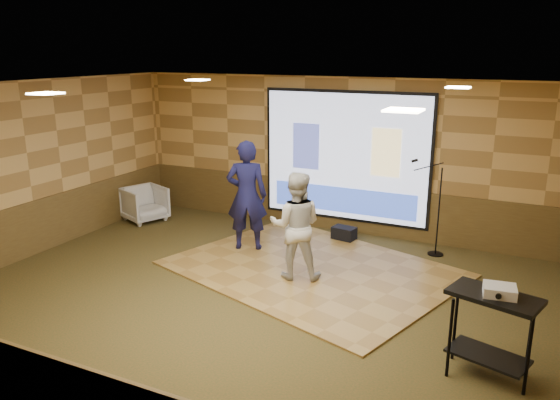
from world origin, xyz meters
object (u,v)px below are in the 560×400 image
at_px(av_table, 492,319).
at_px(mic_stand, 434,227).
at_px(banquet_chair, 145,204).
at_px(projector, 500,291).
at_px(dance_floor, 312,269).
at_px(player_left, 247,195).
at_px(duffel_bag, 344,234).
at_px(player_right, 296,226).
at_px(projector_screen, 345,158).

distance_m(av_table, mic_stand, 3.74).
bearing_deg(banquet_chair, projector, -90.21).
height_order(dance_floor, projector, projector).
height_order(dance_floor, player_left, player_left).
bearing_deg(duffel_bag, player_right, -93.08).
bearing_deg(duffel_bag, mic_stand, -0.19).
distance_m(projector_screen, projector, 5.13).
distance_m(player_left, av_table, 4.89).
height_order(player_right, mic_stand, player_right).
relative_size(projector, duffel_bag, 0.79).
relative_size(dance_floor, mic_stand, 2.55).
xyz_separation_m(projector_screen, mic_stand, (1.84, -0.51, -0.98)).
distance_m(av_table, duffel_bag, 4.59).
bearing_deg(av_table, projector, -5.01).
relative_size(mic_stand, duffel_bag, 4.01).
xyz_separation_m(player_left, player_right, (1.30, -0.81, -0.13)).
bearing_deg(mic_stand, projector, -54.53).
distance_m(mic_stand, banquet_chair, 5.86).
bearing_deg(player_right, mic_stand, -150.05).
bearing_deg(av_table, player_left, 151.56).
relative_size(mic_stand, banquet_chair, 2.11).
distance_m(projector, mic_stand, 3.79).
distance_m(dance_floor, mic_stand, 2.33).
bearing_deg(duffel_bag, projector_screen, 111.76).
relative_size(dance_floor, player_right, 2.54).
distance_m(projector_screen, player_left, 2.15).
relative_size(player_right, projector, 5.11).
relative_size(dance_floor, player_left, 2.19).
xyz_separation_m(dance_floor, banquet_chair, (-4.19, 0.96, 0.35)).
bearing_deg(dance_floor, projector_screen, 95.52).
relative_size(player_right, av_table, 1.72).
distance_m(projector_screen, banquet_chair, 4.29).
height_order(projector_screen, dance_floor, projector_screen).
distance_m(dance_floor, projector, 3.66).
bearing_deg(duffel_bag, av_table, -50.78).
relative_size(av_table, mic_stand, 0.58).
bearing_deg(av_table, banquet_chair, 157.64).
relative_size(projector, banquet_chair, 0.41).
height_order(av_table, mic_stand, mic_stand).
xyz_separation_m(projector_screen, duffel_bag, (0.20, -0.50, -1.34)).
relative_size(projector_screen, dance_floor, 0.77).
relative_size(dance_floor, projector, 13.00).
height_order(player_left, av_table, player_left).
xyz_separation_m(projector, banquet_chair, (-7.11, 2.91, -0.67)).
bearing_deg(player_left, banquet_chair, -34.79).
relative_size(projector, mic_stand, 0.20).
xyz_separation_m(dance_floor, player_right, (-0.11, -0.43, 0.86)).
bearing_deg(av_table, mic_stand, 109.37).
xyz_separation_m(projector_screen, player_right, (0.09, -2.52, -0.60)).
relative_size(projector_screen, mic_stand, 1.97).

